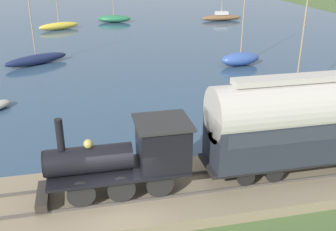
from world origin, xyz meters
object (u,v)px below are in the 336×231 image
at_px(passenger_coach, 321,118).
at_px(sailboat_white, 294,100).
at_px(sailboat_green, 114,19).
at_px(sailboat_blue, 240,58).
at_px(sailboat_brown, 221,17).
at_px(steam_locomotive, 131,153).
at_px(sailboat_navy, 36,59).
at_px(sailboat_yellow, 59,26).

xyz_separation_m(passenger_coach, sailboat_white, (8.18, -3.64, -2.45)).
xyz_separation_m(passenger_coach, sailboat_green, (43.80, 4.84, -2.45)).
height_order(passenger_coach, sailboat_white, sailboat_white).
bearing_deg(sailboat_blue, passenger_coach, 159.31).
xyz_separation_m(sailboat_brown, sailboat_green, (1.93, 15.51, 0.03)).
bearing_deg(sailboat_green, passenger_coach, -164.66).
xyz_separation_m(sailboat_brown, sailboat_blue, (-23.35, 6.59, 0.16)).
height_order(steam_locomotive, sailboat_navy, sailboat_navy).
height_order(sailboat_white, sailboat_brown, sailboat_white).
distance_m(steam_locomotive, sailboat_blue, 22.26).
bearing_deg(sailboat_green, steam_locomotive, -175.30).
height_order(sailboat_navy, sailboat_green, sailboat_navy).
relative_size(sailboat_white, sailboat_yellow, 1.13).
bearing_deg(passenger_coach, sailboat_green, 6.30).
bearing_deg(sailboat_brown, sailboat_yellow, 95.61).
bearing_deg(sailboat_green, sailboat_yellow, 127.39).
bearing_deg(sailboat_yellow, sailboat_white, -177.05).
distance_m(sailboat_brown, sailboat_yellow, 23.12).
height_order(sailboat_green, sailboat_yellow, sailboat_yellow).
bearing_deg(sailboat_white, sailboat_yellow, 30.99).
bearing_deg(sailboat_brown, sailboat_blue, 164.58).
relative_size(passenger_coach, sailboat_brown, 1.59).
xyz_separation_m(sailboat_brown, sailboat_yellow, (-2.12, 23.02, 0.00)).
height_order(sailboat_navy, sailboat_blue, sailboat_blue).
xyz_separation_m(sailboat_navy, sailboat_yellow, (16.96, -1.46, -0.00)).
bearing_deg(sailboat_blue, steam_locomotive, 138.28).
distance_m(sailboat_brown, sailboat_blue, 24.27).
bearing_deg(steam_locomotive, sailboat_white, -55.29).
bearing_deg(passenger_coach, sailboat_brown, -14.30).
distance_m(sailboat_brown, sailboat_green, 15.63).
height_order(passenger_coach, sailboat_navy, sailboat_navy).
bearing_deg(sailboat_white, sailboat_green, 17.52).
height_order(passenger_coach, sailboat_blue, sailboat_blue).
height_order(passenger_coach, sailboat_green, sailboat_green).
height_order(sailboat_white, sailboat_blue, sailboat_blue).
distance_m(passenger_coach, sailboat_white, 9.28).
relative_size(steam_locomotive, sailboat_white, 0.84).
distance_m(sailboat_blue, sailboat_yellow, 26.85).
bearing_deg(steam_locomotive, sailboat_green, -4.34).
bearing_deg(passenger_coach, sailboat_blue, -12.43).
bearing_deg(sailboat_brown, passenger_coach, 166.04).
distance_m(steam_locomotive, sailboat_navy, 23.54).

